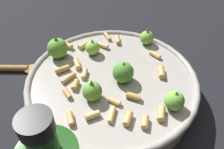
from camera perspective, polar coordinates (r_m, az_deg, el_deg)
The scene contains 2 objects.
ground_plane at distance 0.50m, azimuth 0.00°, elevation -5.26°, with size 2.40×2.40×0.00m, color black.
cooking_pan at distance 0.48m, azimuth -0.09°, elevation -2.46°, with size 0.34×0.34×0.11m.
Camera 1 is at (0.08, 0.32, 0.38)m, focal length 36.99 mm.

